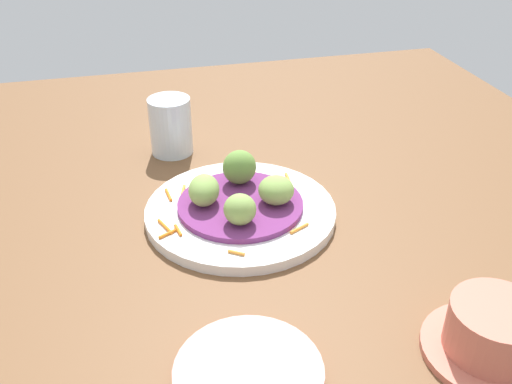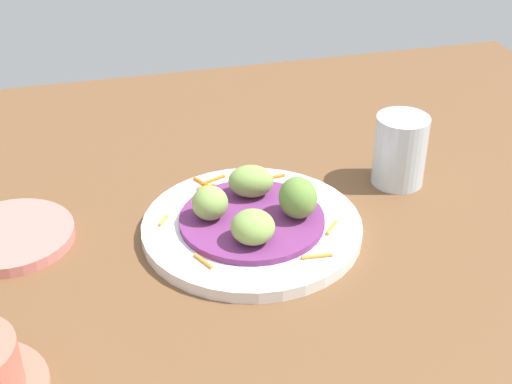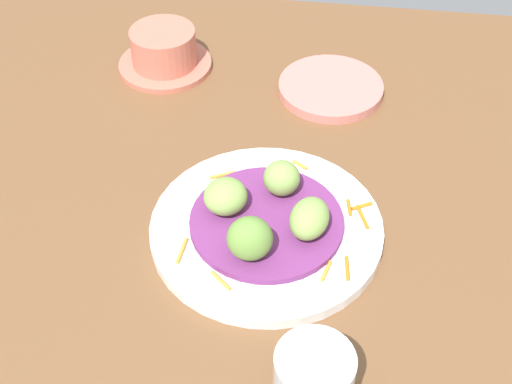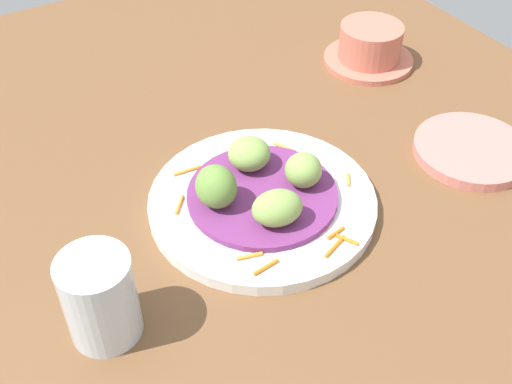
{
  "view_description": "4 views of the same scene",
  "coord_description": "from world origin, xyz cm",
  "px_view_note": "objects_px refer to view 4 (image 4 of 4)",
  "views": [
    {
      "loc": [
        -18.71,
        -66.99,
        44.47
      ],
      "look_at": [
        -3.5,
        -6.09,
        6.09
      ],
      "focal_mm": 40.23,
      "sensor_mm": 36.0,
      "label": 1
    },
    {
      "loc": [
        61.04,
        -21.83,
        49.77
      ],
      "look_at": [
        -7.28,
        -4.06,
        6.19
      ],
      "focal_mm": 51.08,
      "sensor_mm": 36.0,
      "label": 2
    },
    {
      "loc": [
        -11.45,
        46.42,
        59.18
      ],
      "look_at": [
        -3.95,
        -6.99,
        6.19
      ],
      "focal_mm": 49.83,
      "sensor_mm": 36.0,
      "label": 3
    },
    {
      "loc": [
        -49.29,
        22.34,
        51.6
      ],
      "look_at": [
        -5.93,
        -3.89,
        5.23
      ],
      "focal_mm": 45.33,
      "sensor_mm": 36.0,
      "label": 4
    }
  ],
  "objects_px": {
    "water_glass": "(100,298)",
    "side_plate_small": "(472,150)",
    "terracotta_bowl": "(370,47)",
    "guac_scoop_right": "(249,154)",
    "guac_scoop_back": "(220,185)",
    "main_plate": "(262,202)",
    "guac_scoop_left": "(277,208)",
    "guac_scoop_center": "(303,170)"
  },
  "relations": [
    {
      "from": "terracotta_bowl",
      "to": "guac_scoop_right",
      "type": "bearing_deg",
      "value": 115.61
    },
    {
      "from": "guac_scoop_right",
      "to": "main_plate",
      "type": "bearing_deg",
      "value": 167.05
    },
    {
      "from": "guac_scoop_center",
      "to": "guac_scoop_back",
      "type": "distance_m",
      "value": 0.09
    },
    {
      "from": "guac_scoop_center",
      "to": "water_glass",
      "type": "relative_size",
      "value": 0.45
    },
    {
      "from": "guac_scoop_back",
      "to": "side_plate_small",
      "type": "height_order",
      "value": "guac_scoop_back"
    },
    {
      "from": "guac_scoop_back",
      "to": "terracotta_bowl",
      "type": "distance_m",
      "value": 0.38
    },
    {
      "from": "guac_scoop_right",
      "to": "terracotta_bowl",
      "type": "bearing_deg",
      "value": -64.39
    },
    {
      "from": "water_glass",
      "to": "side_plate_small",
      "type": "bearing_deg",
      "value": -88.48
    },
    {
      "from": "guac_scoop_left",
      "to": "guac_scoop_back",
      "type": "relative_size",
      "value": 1.11
    },
    {
      "from": "guac_scoop_back",
      "to": "side_plate_small",
      "type": "distance_m",
      "value": 0.32
    },
    {
      "from": "guac_scoop_right",
      "to": "water_glass",
      "type": "xyz_separation_m",
      "value": [
        -0.11,
        0.22,
        0.01
      ]
    },
    {
      "from": "guac_scoop_back",
      "to": "side_plate_small",
      "type": "relative_size",
      "value": 0.34
    },
    {
      "from": "guac_scoop_right",
      "to": "water_glass",
      "type": "bearing_deg",
      "value": 116.83
    },
    {
      "from": "main_plate",
      "to": "side_plate_small",
      "type": "height_order",
      "value": "main_plate"
    },
    {
      "from": "guac_scoop_left",
      "to": "guac_scoop_right",
      "type": "relative_size",
      "value": 1.12
    },
    {
      "from": "water_glass",
      "to": "terracotta_bowl",
      "type": "bearing_deg",
      "value": -63.85
    },
    {
      "from": "guac_scoop_back",
      "to": "guac_scoop_left",
      "type": "bearing_deg",
      "value": -147.95
    },
    {
      "from": "side_plate_small",
      "to": "terracotta_bowl",
      "type": "bearing_deg",
      "value": -6.44
    },
    {
      "from": "guac_scoop_left",
      "to": "side_plate_small",
      "type": "xyz_separation_m",
      "value": [
        -0.01,
        -0.28,
        -0.03
      ]
    },
    {
      "from": "main_plate",
      "to": "side_plate_small",
      "type": "xyz_separation_m",
      "value": [
        -0.05,
        -0.27,
        -0.0
      ]
    },
    {
      "from": "main_plate",
      "to": "guac_scoop_left",
      "type": "xyz_separation_m",
      "value": [
        -0.05,
        0.01,
        0.03
      ]
    },
    {
      "from": "guac_scoop_right",
      "to": "guac_scoop_back",
      "type": "relative_size",
      "value": 1.0
    },
    {
      "from": "main_plate",
      "to": "water_glass",
      "type": "height_order",
      "value": "water_glass"
    },
    {
      "from": "main_plate",
      "to": "guac_scoop_left",
      "type": "height_order",
      "value": "guac_scoop_left"
    },
    {
      "from": "main_plate",
      "to": "guac_scoop_back",
      "type": "height_order",
      "value": "guac_scoop_back"
    },
    {
      "from": "terracotta_bowl",
      "to": "guac_scoop_center",
      "type": "bearing_deg",
      "value": 127.78
    },
    {
      "from": "main_plate",
      "to": "guac_scoop_right",
      "type": "bearing_deg",
      "value": -12.95
    },
    {
      "from": "terracotta_bowl",
      "to": "water_glass",
      "type": "bearing_deg",
      "value": 116.15
    },
    {
      "from": "guac_scoop_right",
      "to": "guac_scoop_back",
      "type": "height_order",
      "value": "guac_scoop_back"
    },
    {
      "from": "guac_scoop_left",
      "to": "side_plate_small",
      "type": "height_order",
      "value": "guac_scoop_left"
    },
    {
      "from": "main_plate",
      "to": "terracotta_bowl",
      "type": "height_order",
      "value": "terracotta_bowl"
    },
    {
      "from": "guac_scoop_left",
      "to": "guac_scoop_back",
      "type": "bearing_deg",
      "value": 32.05
    },
    {
      "from": "guac_scoop_left",
      "to": "terracotta_bowl",
      "type": "height_order",
      "value": "guac_scoop_left"
    },
    {
      "from": "guac_scoop_left",
      "to": "water_glass",
      "type": "bearing_deg",
      "value": 95.57
    },
    {
      "from": "guac_scoop_right",
      "to": "guac_scoop_back",
      "type": "xyz_separation_m",
      "value": [
        -0.04,
        0.06,
        0.01
      ]
    },
    {
      "from": "guac_scoop_right",
      "to": "guac_scoop_back",
      "type": "distance_m",
      "value": 0.07
    },
    {
      "from": "guac_scoop_back",
      "to": "terracotta_bowl",
      "type": "height_order",
      "value": "guac_scoop_back"
    },
    {
      "from": "main_plate",
      "to": "guac_scoop_back",
      "type": "xyz_separation_m",
      "value": [
        0.01,
        0.05,
        0.04
      ]
    },
    {
      "from": "main_plate",
      "to": "guac_scoop_left",
      "type": "relative_size",
      "value": 4.71
    },
    {
      "from": "guac_scoop_left",
      "to": "terracotta_bowl",
      "type": "bearing_deg",
      "value": -53.23
    },
    {
      "from": "guac_scoop_right",
      "to": "terracotta_bowl",
      "type": "height_order",
      "value": "same"
    },
    {
      "from": "side_plate_small",
      "to": "guac_scoop_center",
      "type": "bearing_deg",
      "value": 79.26
    }
  ]
}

